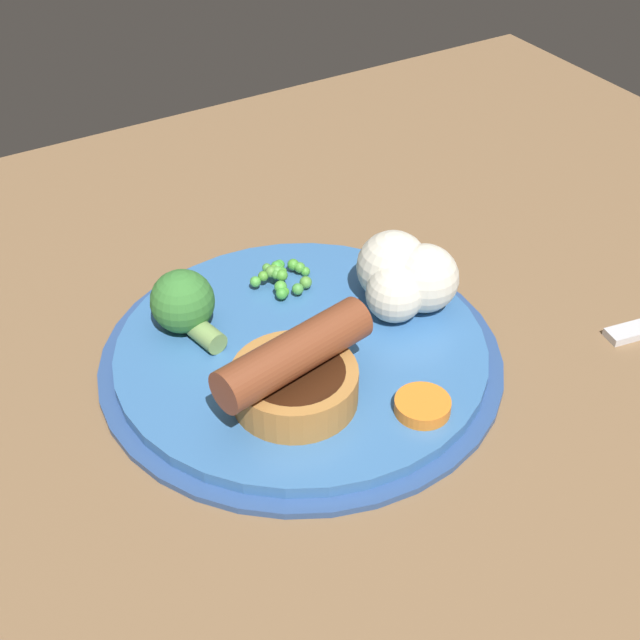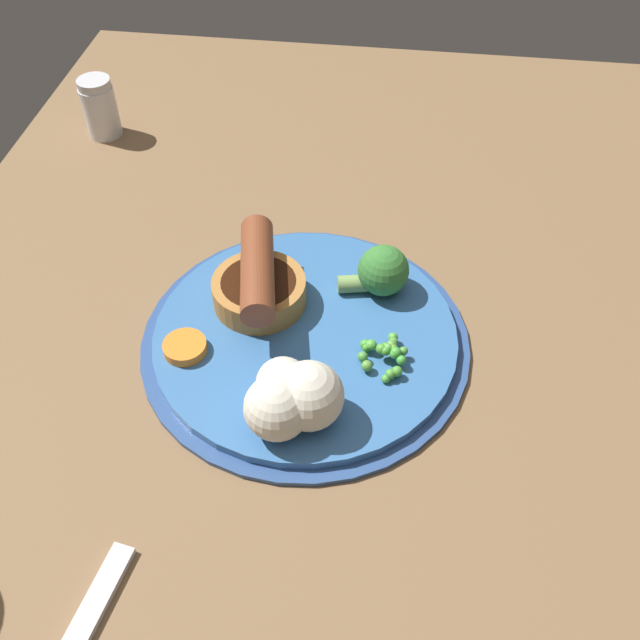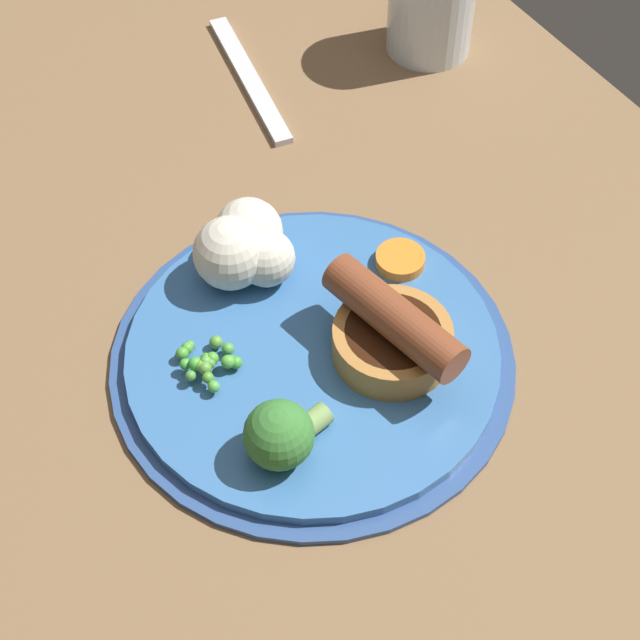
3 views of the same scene
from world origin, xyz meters
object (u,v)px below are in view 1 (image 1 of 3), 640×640
broccoli_floret_near (184,303)px  cauliflower_floret (404,276)px  sausage_pudding (294,374)px  dinner_plate (301,355)px  carrot_slice_5 (422,406)px  pea_pile (282,276)px

broccoli_floret_near → cauliflower_floret: 16.08cm
sausage_pudding → dinner_plate: bearing=44.6°
dinner_plate → carrot_slice_5: (3.49, -9.70, 1.29)cm
dinner_plate → carrot_slice_5: 10.39cm
sausage_pudding → carrot_slice_5: 8.52cm
dinner_plate → sausage_pudding: (-3.07, -4.56, 3.07)cm
sausage_pudding → carrot_slice_5: size_ratio=3.14×
dinner_plate → cauliflower_floret: 9.58cm
dinner_plate → cauliflower_floret: cauliflower_floret is taller
sausage_pudding → cauliflower_floret: same height
pea_pile → cauliflower_floret: cauliflower_floret is taller
pea_pile → dinner_plate: bearing=-108.6°
cauliflower_floret → carrot_slice_5: (-5.47, -10.08, -2.08)cm
cauliflower_floret → broccoli_floret_near: bearing=159.5°
sausage_pudding → broccoli_floret_near: size_ratio=1.79×
dinner_plate → pea_pile: (2.35, 6.98, 1.78)cm
sausage_pudding → broccoli_floret_near: 10.99cm
cauliflower_floret → carrot_slice_5: cauliflower_floret is taller
dinner_plate → carrot_slice_5: bearing=-70.2°
sausage_pudding → pea_pile: size_ratio=2.30×
sausage_pudding → carrot_slice_5: (6.56, -5.14, -1.78)cm
carrot_slice_5 → broccoli_floret_near: bearing=121.4°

